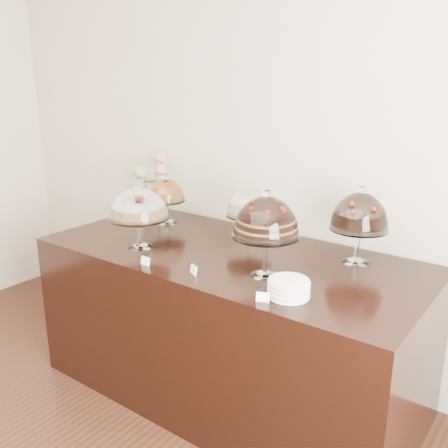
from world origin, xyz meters
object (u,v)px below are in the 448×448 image
Objects in this scene: cake_stand_sugar_sponge at (138,206)px; cake_stand_dark_choco at (360,214)px; display_counter at (229,324)px; cake_stand_cheesecake at (250,204)px; flower_vase at (150,184)px; plate_stack at (289,288)px; cake_stand_choco_layer at (266,220)px; cake_stand_fruit_tart at (166,193)px.

cake_stand_dark_choco is at bearing 24.74° from cake_stand_sugar_sponge.
cake_stand_cheesecake is at bearing 95.90° from display_counter.
cake_stand_dark_choco is 0.97× the size of flower_vase.
cake_stand_sugar_sponge reaches higher than plate_stack.
cake_stand_choco_layer is 0.37m from plate_stack.
plate_stack reaches higher than display_counter.
flower_vase reaches higher than display_counter.
flower_vase is (-0.47, 0.57, -0.03)m from cake_stand_sugar_sponge.
cake_stand_sugar_sponge is at bearing -133.57° from cake_stand_cheesecake.
cake_stand_fruit_tart is 1.37m from plate_stack.
flower_vase is at bearing 159.91° from display_counter.
cake_stand_fruit_tart is (-0.68, 0.23, 0.66)m from display_counter.
cake_stand_dark_choco is 1.32m from cake_stand_fruit_tart.
cake_stand_fruit_tart is at bearing 161.46° from display_counter.
cake_stand_sugar_sponge is 0.74m from flower_vase.
plate_stack is at bearing -34.97° from cake_stand_choco_layer.
cake_stand_cheesecake is 0.85× the size of flower_vase.
cake_stand_cheesecake is 0.83m from plate_stack.
plate_stack is (0.56, -0.32, 0.49)m from display_counter.
cake_stand_dark_choco is (1.11, 0.51, 0.02)m from cake_stand_sugar_sponge.
display_counter is at bearing 25.91° from cake_stand_sugar_sponge.
cake_stand_choco_layer is at bearing 145.03° from plate_stack.
cake_stand_fruit_tart is at bearing -24.05° from flower_vase.
cake_stand_dark_choco is 1.58m from flower_vase.
cake_stand_choco_layer is at bearing -25.77° from display_counter.
plate_stack is at bearing -4.86° from cake_stand_sugar_sponge.
plate_stack is (1.50, -0.66, -0.17)m from flower_vase.
cake_stand_cheesecake reaches higher than display_counter.
cake_stand_fruit_tart reaches higher than display_counter.
cake_stand_dark_choco is 2.23× the size of plate_stack.
cake_stand_choco_layer is at bearing -21.01° from cake_stand_fruit_tart.
plate_stack is (0.22, -0.16, -0.25)m from cake_stand_choco_layer.
cake_stand_choco_layer reaches higher than cake_stand_dark_choco.
cake_stand_fruit_tart is (-1.02, 0.39, -0.08)m from cake_stand_choco_layer.
cake_stand_choco_layer reaches higher than cake_stand_cheesecake.
display_counter is 5.99× the size of cake_stand_cheesecake.
cake_stand_dark_choco is at bearing -2.33° from flower_vase.
flower_vase is at bearing 177.67° from cake_stand_dark_choco.
display_counter is 4.99× the size of cake_stand_choco_layer.
cake_stand_sugar_sponge is 0.65m from cake_stand_cheesecake.
plate_stack is at bearing -29.64° from display_counter.
cake_stand_choco_layer is 2.36× the size of plate_stack.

